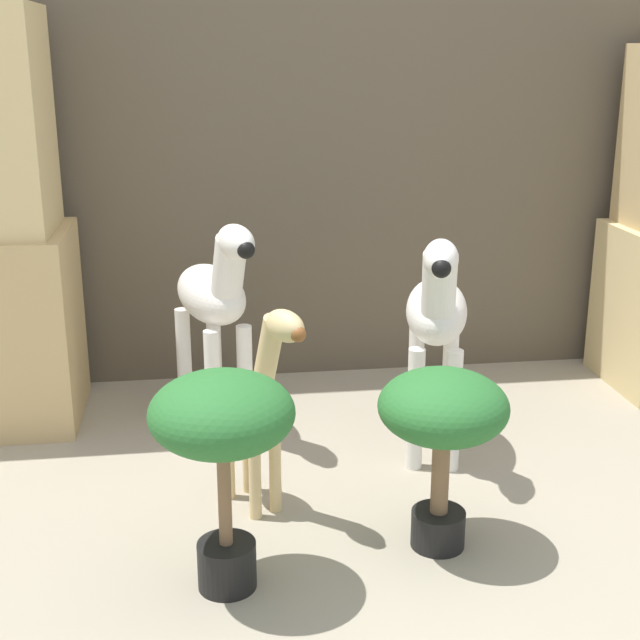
{
  "coord_description": "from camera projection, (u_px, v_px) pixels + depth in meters",
  "views": [
    {
      "loc": [
        -0.56,
        -1.63,
        1.25
      ],
      "look_at": [
        -0.18,
        1.07,
        0.41
      ],
      "focal_mm": 50.0,
      "sensor_mm": 36.0,
      "label": 1
    }
  ],
  "objects": [
    {
      "name": "wall_back",
      "position": [
        344.0,
        88.0,
        3.29
      ],
      "size": [
        6.4,
        0.08,
        2.2
      ],
      "color": "brown",
      "rests_on": "ground_plane"
    },
    {
      "name": "zebra_right",
      "position": [
        436.0,
        320.0,
        2.71
      ],
      "size": [
        0.28,
        0.53,
        0.74
      ],
      "color": "white",
      "rests_on": "ground_plane"
    },
    {
      "name": "giraffe_figurine",
      "position": [
        259.0,
        402.0,
        2.41
      ],
      "size": [
        0.25,
        0.35,
        0.62
      ],
      "color": "#E0C184",
      "rests_on": "ground_plane"
    },
    {
      "name": "potted_palm_front",
      "position": [
        443.0,
        419.0,
        2.22
      ],
      "size": [
        0.33,
        0.33,
        0.48
      ],
      "color": "black",
      "rests_on": "ground_plane"
    },
    {
      "name": "potted_palm_back",
      "position": [
        222.0,
        430.0,
        2.03
      ],
      "size": [
        0.34,
        0.34,
        0.54
      ],
      "color": "black",
      "rests_on": "ground_plane"
    },
    {
      "name": "ground_plane",
      "position": [
        467.0,
        632.0,
        1.98
      ],
      "size": [
        14.0,
        14.0,
        0.0
      ],
      "primitive_type": "plane",
      "color": "#9E937F"
    },
    {
      "name": "zebra_left",
      "position": [
        215.0,
        302.0,
        2.9
      ],
      "size": [
        0.31,
        0.53,
        0.74
      ],
      "color": "white",
      "rests_on": "ground_plane"
    }
  ]
}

